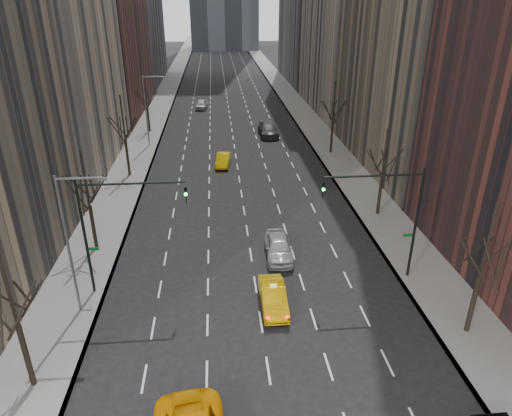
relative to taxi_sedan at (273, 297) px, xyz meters
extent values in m
cube|color=slate|center=(-13.18, 60.54, -0.65)|extent=(4.50, 320.00, 0.15)
cube|color=slate|center=(11.32, 60.54, -0.65)|extent=(4.50, 320.00, 0.15)
cylinder|color=black|center=(-12.93, -5.46, 1.31)|extent=(0.28, 0.28, 3.78)
cylinder|color=black|center=(-12.93, -5.46, 5.45)|extent=(0.16, 0.16, 4.50)
cylinder|color=black|center=(-12.78, -4.61, 4.43)|extent=(0.42, 1.80, 2.52)
cylinder|color=black|center=(-12.12, -5.16, 4.43)|extent=(1.74, 0.72, 2.52)
cylinder|color=black|center=(-12.27, -6.01, 4.43)|extent=(1.46, 1.25, 2.52)
cylinder|color=black|center=(-13.08, -6.31, 4.43)|extent=(0.42, 1.80, 2.52)
cylinder|color=black|center=(-13.58, -4.91, 4.43)|extent=(1.46, 1.25, 2.52)
cylinder|color=black|center=(-12.93, 8.54, 1.21)|extent=(0.28, 0.28, 3.57)
cylinder|color=black|center=(-12.93, 8.54, 5.12)|extent=(0.16, 0.16, 4.25)
cylinder|color=black|center=(-12.78, 9.39, 4.22)|extent=(0.42, 1.80, 2.52)
cylinder|color=black|center=(-12.12, 8.84, 4.22)|extent=(1.74, 0.72, 2.52)
cylinder|color=black|center=(-12.27, 7.99, 4.22)|extent=(1.46, 1.25, 2.52)
cylinder|color=black|center=(-13.08, 7.69, 4.22)|extent=(0.42, 1.80, 2.52)
cylinder|color=black|center=(-13.73, 8.25, 4.22)|extent=(1.74, 0.72, 2.52)
cylinder|color=black|center=(-13.58, 9.09, 4.22)|extent=(1.46, 1.25, 2.52)
cylinder|color=black|center=(-12.93, 24.54, 1.42)|extent=(0.28, 0.28, 3.99)
cylinder|color=black|center=(-12.93, 24.54, 5.79)|extent=(0.16, 0.16, 4.75)
cylinder|color=black|center=(-12.78, 25.39, 4.64)|extent=(0.42, 1.80, 2.52)
cylinder|color=black|center=(-12.12, 24.84, 4.64)|extent=(1.74, 0.72, 2.52)
cylinder|color=black|center=(-12.27, 23.99, 4.64)|extent=(1.46, 1.25, 2.52)
cylinder|color=black|center=(-13.08, 23.69, 4.64)|extent=(0.42, 1.80, 2.52)
cylinder|color=black|center=(-13.73, 24.25, 4.64)|extent=(1.74, 0.72, 2.52)
cylinder|color=black|center=(-13.58, 25.09, 4.64)|extent=(1.46, 1.25, 2.52)
cylinder|color=black|center=(-12.93, 42.54, 1.10)|extent=(0.28, 0.28, 3.36)
cylinder|color=black|center=(-12.93, 42.54, 4.78)|extent=(0.16, 0.16, 4.00)
cylinder|color=black|center=(-12.78, 43.39, 4.01)|extent=(0.42, 1.80, 2.52)
cylinder|color=black|center=(-12.12, 42.84, 4.01)|extent=(1.74, 0.72, 2.52)
cylinder|color=black|center=(-12.27, 41.99, 4.01)|extent=(1.46, 1.25, 2.52)
cylinder|color=black|center=(-13.08, 41.69, 4.01)|extent=(0.42, 1.80, 2.52)
cylinder|color=black|center=(-13.73, 42.25, 4.01)|extent=(1.74, 0.72, 2.52)
cylinder|color=black|center=(-13.58, 43.09, 4.01)|extent=(1.46, 1.25, 2.52)
cylinder|color=black|center=(11.07, -3.46, 1.31)|extent=(0.28, 0.28, 3.78)
cylinder|color=black|center=(11.07, -3.46, 5.45)|extent=(0.16, 0.16, 4.50)
cylinder|color=black|center=(11.22, -2.61, 4.43)|extent=(0.42, 1.80, 2.52)
cylinder|color=black|center=(11.88, -3.16, 4.43)|extent=(1.74, 0.72, 2.52)
cylinder|color=black|center=(11.73, -4.01, 4.43)|extent=(1.46, 1.25, 2.52)
cylinder|color=black|center=(10.92, -4.31, 4.43)|extent=(0.42, 1.80, 2.52)
cylinder|color=black|center=(10.27, -3.75, 4.43)|extent=(1.74, 0.72, 2.52)
cylinder|color=black|center=(10.42, -2.91, 4.43)|extent=(1.46, 1.25, 2.52)
cylinder|color=black|center=(11.07, 12.54, 1.21)|extent=(0.28, 0.28, 3.57)
cylinder|color=black|center=(11.07, 12.54, 5.12)|extent=(0.16, 0.16, 4.25)
cylinder|color=black|center=(11.22, 13.39, 4.22)|extent=(0.42, 1.80, 2.52)
cylinder|color=black|center=(11.88, 12.84, 4.22)|extent=(1.74, 0.72, 2.52)
cylinder|color=black|center=(11.73, 11.99, 4.22)|extent=(1.46, 1.25, 2.52)
cylinder|color=black|center=(10.92, 11.69, 4.22)|extent=(0.42, 1.80, 2.52)
cylinder|color=black|center=(10.27, 12.25, 4.22)|extent=(1.74, 0.72, 2.52)
cylinder|color=black|center=(10.42, 13.09, 4.22)|extent=(1.46, 1.25, 2.52)
cylinder|color=black|center=(11.07, 30.54, 1.42)|extent=(0.28, 0.28, 3.99)
cylinder|color=black|center=(11.07, 30.54, 5.79)|extent=(0.16, 0.16, 4.75)
cylinder|color=black|center=(11.22, 31.39, 4.64)|extent=(0.42, 1.80, 2.52)
cylinder|color=black|center=(11.88, 30.84, 4.64)|extent=(1.74, 0.72, 2.52)
cylinder|color=black|center=(11.73, 29.99, 4.64)|extent=(1.46, 1.25, 2.52)
cylinder|color=black|center=(10.92, 29.69, 4.64)|extent=(0.42, 1.80, 2.52)
cylinder|color=black|center=(10.27, 30.25, 4.64)|extent=(1.74, 0.72, 2.52)
cylinder|color=black|center=(10.42, 31.09, 4.64)|extent=(1.46, 1.25, 2.52)
cylinder|color=black|center=(-11.73, 2.54, 3.42)|extent=(0.18, 0.18, 8.00)
cylinder|color=black|center=(-8.48, 2.54, 7.02)|extent=(6.50, 0.14, 0.14)
imported|color=black|center=(-5.23, 2.54, 6.12)|extent=(0.18, 0.22, 1.10)
sphere|color=#0CFF33|center=(-5.23, 2.36, 6.27)|extent=(0.20, 0.20, 0.20)
cube|color=#0C5926|center=(-11.33, 2.54, 2.62)|extent=(0.70, 0.04, 0.22)
cylinder|color=black|center=(9.87, 2.54, 3.42)|extent=(0.18, 0.18, 8.00)
cylinder|color=black|center=(6.62, 2.54, 7.02)|extent=(6.50, 0.14, 0.14)
imported|color=black|center=(3.37, 2.54, 6.12)|extent=(0.18, 0.22, 1.10)
sphere|color=#0CFF33|center=(3.37, 2.36, 6.27)|extent=(0.20, 0.20, 0.20)
cube|color=#0C5926|center=(9.47, 2.54, 2.62)|extent=(0.70, 0.04, 0.22)
cylinder|color=slate|center=(-12.13, 0.54, 3.92)|extent=(0.16, 0.16, 9.00)
cylinder|color=slate|center=(-10.83, 0.54, 8.22)|extent=(2.60, 0.14, 0.14)
cube|color=slate|center=(-9.63, 0.54, 8.12)|extent=(0.50, 0.22, 0.15)
cylinder|color=slate|center=(-12.13, 35.54, 3.92)|extent=(0.16, 0.16, 9.00)
cylinder|color=slate|center=(-10.83, 35.54, 8.22)|extent=(2.60, 0.14, 0.14)
cube|color=slate|center=(-9.63, 35.54, 8.12)|extent=(0.50, 0.22, 0.15)
imported|color=#E9A804|center=(0.00, 0.00, 0.00)|extent=(1.55, 4.42, 1.46)
imported|color=#A5A7AD|center=(1.14, 6.08, 0.10)|extent=(2.12, 4.91, 1.65)
imported|color=yellow|center=(-2.54, 27.13, -0.03)|extent=(2.00, 4.41, 1.40)
imported|color=#333338|center=(4.11, 39.25, 0.17)|extent=(2.71, 6.24, 1.79)
imported|color=silver|center=(-5.68, 57.32, 0.04)|extent=(2.28, 4.70, 1.55)
camera|label=1|loc=(-3.19, -23.62, 17.31)|focal=32.00mm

